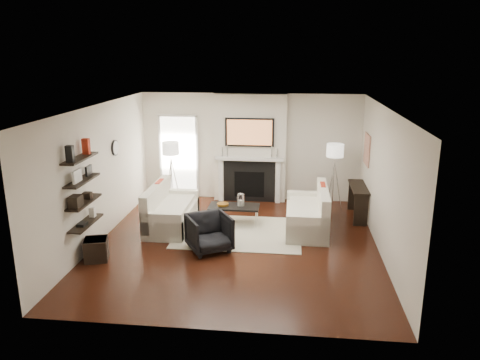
# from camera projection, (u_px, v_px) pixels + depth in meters

# --- Properties ---
(room_envelope) EXTENTS (6.00, 6.00, 6.00)m
(room_envelope) POSITION_uv_depth(u_px,v_px,m) (237.00, 178.00, 8.94)
(room_envelope) COLOR #33140B
(room_envelope) RESTS_ON ground
(chimney_breast) EXTENTS (1.80, 0.25, 2.70)m
(chimney_breast) POSITION_uv_depth(u_px,v_px,m) (250.00, 148.00, 11.69)
(chimney_breast) COLOR silver
(chimney_breast) RESTS_ON floor
(fireplace_surround) EXTENTS (1.30, 0.02, 1.04)m
(fireplace_surround) POSITION_uv_depth(u_px,v_px,m) (249.00, 182.00, 11.78)
(fireplace_surround) COLOR black
(fireplace_surround) RESTS_ON floor
(firebox) EXTENTS (0.75, 0.02, 0.65)m
(firebox) POSITION_uv_depth(u_px,v_px,m) (249.00, 184.00, 11.80)
(firebox) COLOR black
(firebox) RESTS_ON floor
(mantel_pilaster_l) EXTENTS (0.12, 0.08, 1.10)m
(mantel_pilaster_l) POSITION_uv_depth(u_px,v_px,m) (221.00, 180.00, 11.82)
(mantel_pilaster_l) COLOR white
(mantel_pilaster_l) RESTS_ON floor
(mantel_pilaster_r) EXTENTS (0.12, 0.08, 1.10)m
(mantel_pilaster_r) POSITION_uv_depth(u_px,v_px,m) (278.00, 182.00, 11.67)
(mantel_pilaster_r) COLOR white
(mantel_pilaster_r) RESTS_ON floor
(mantel_shelf) EXTENTS (1.70, 0.18, 0.07)m
(mantel_shelf) POSITION_uv_depth(u_px,v_px,m) (249.00, 159.00, 11.57)
(mantel_shelf) COLOR white
(mantel_shelf) RESTS_ON chimney_breast
(tv_body) EXTENTS (1.20, 0.06, 0.70)m
(tv_body) POSITION_uv_depth(u_px,v_px,m) (250.00, 132.00, 11.42)
(tv_body) COLOR black
(tv_body) RESTS_ON chimney_breast
(tv_screen) EXTENTS (1.10, 0.00, 0.62)m
(tv_screen) POSITION_uv_depth(u_px,v_px,m) (249.00, 133.00, 11.39)
(tv_screen) COLOR #BF723F
(tv_screen) RESTS_ON tv_body
(candlestick_l_tall) EXTENTS (0.04, 0.04, 0.30)m
(candlestick_l_tall) POSITION_uv_depth(u_px,v_px,m) (227.00, 151.00, 11.59)
(candlestick_l_tall) COLOR silver
(candlestick_l_tall) RESTS_ON mantel_shelf
(candlestick_l_short) EXTENTS (0.04, 0.04, 0.24)m
(candlestick_l_short) POSITION_uv_depth(u_px,v_px,m) (222.00, 152.00, 11.62)
(candlestick_l_short) COLOR silver
(candlestick_l_short) RESTS_ON mantel_shelf
(candlestick_r_tall) EXTENTS (0.04, 0.04, 0.30)m
(candlestick_r_tall) POSITION_uv_depth(u_px,v_px,m) (272.00, 152.00, 11.48)
(candlestick_r_tall) COLOR silver
(candlestick_r_tall) RESTS_ON mantel_shelf
(candlestick_r_short) EXTENTS (0.04, 0.04, 0.24)m
(candlestick_r_short) POSITION_uv_depth(u_px,v_px,m) (277.00, 153.00, 11.47)
(candlestick_r_short) COLOR silver
(candlestick_r_short) RESTS_ON mantel_shelf
(hallway_panel) EXTENTS (0.90, 0.02, 2.10)m
(hallway_panel) POSITION_uv_depth(u_px,v_px,m) (179.00, 157.00, 12.07)
(hallway_panel) COLOR white
(hallway_panel) RESTS_ON floor
(door_trim_l) EXTENTS (0.06, 0.06, 2.16)m
(door_trim_l) POSITION_uv_depth(u_px,v_px,m) (161.00, 157.00, 12.10)
(door_trim_l) COLOR white
(door_trim_l) RESTS_ON floor
(door_trim_r) EXTENTS (0.06, 0.06, 2.16)m
(door_trim_r) POSITION_uv_depth(u_px,v_px,m) (197.00, 158.00, 12.00)
(door_trim_r) COLOR white
(door_trim_r) RESTS_ON floor
(door_trim_top) EXTENTS (1.02, 0.06, 0.06)m
(door_trim_top) POSITION_uv_depth(u_px,v_px,m) (177.00, 116.00, 11.76)
(door_trim_top) COLOR white
(door_trim_top) RESTS_ON wall_back
(rug) EXTENTS (2.60, 2.00, 0.01)m
(rug) POSITION_uv_depth(u_px,v_px,m) (239.00, 232.00, 9.86)
(rug) COLOR beige
(rug) RESTS_ON floor
(loveseat_left_base) EXTENTS (0.85, 1.80, 0.42)m
(loveseat_left_base) POSITION_uv_depth(u_px,v_px,m) (172.00, 217.00, 10.15)
(loveseat_left_base) COLOR white
(loveseat_left_base) RESTS_ON floor
(loveseat_left_back) EXTENTS (0.18, 1.80, 0.80)m
(loveseat_left_back) POSITION_uv_depth(u_px,v_px,m) (156.00, 203.00, 10.10)
(loveseat_left_back) COLOR white
(loveseat_left_back) RESTS_ON floor
(loveseat_left_arm_n) EXTENTS (0.85, 0.18, 0.60)m
(loveseat_left_arm_n) POSITION_uv_depth(u_px,v_px,m) (162.00, 227.00, 9.35)
(loveseat_left_arm_n) COLOR white
(loveseat_left_arm_n) RESTS_ON floor
(loveseat_left_arm_s) EXTENTS (0.85, 0.18, 0.60)m
(loveseat_left_arm_s) POSITION_uv_depth(u_px,v_px,m) (181.00, 202.00, 10.90)
(loveseat_left_arm_s) COLOR white
(loveseat_left_arm_s) RESTS_ON floor
(loveseat_left_cushion) EXTENTS (0.63, 1.44, 0.10)m
(loveseat_left_cushion) POSITION_uv_depth(u_px,v_px,m) (174.00, 206.00, 10.08)
(loveseat_left_cushion) COLOR white
(loveseat_left_cushion) RESTS_ON loveseat_left_base
(pillow_left_orange) EXTENTS (0.10, 0.42, 0.42)m
(pillow_left_orange) POSITION_uv_depth(u_px,v_px,m) (160.00, 190.00, 10.34)
(pillow_left_orange) COLOR #B42C16
(pillow_left_orange) RESTS_ON loveseat_left_cushion
(pillow_left_charcoal) EXTENTS (0.10, 0.40, 0.40)m
(pillow_left_charcoal) POSITION_uv_depth(u_px,v_px,m) (152.00, 199.00, 9.76)
(pillow_left_charcoal) COLOR black
(pillow_left_charcoal) RESTS_ON loveseat_left_cushion
(loveseat_right_base) EXTENTS (0.85, 1.80, 0.42)m
(loveseat_right_base) POSITION_uv_depth(u_px,v_px,m) (306.00, 220.00, 9.98)
(loveseat_right_base) COLOR white
(loveseat_right_base) RESTS_ON floor
(loveseat_right_back) EXTENTS (0.18, 1.80, 0.80)m
(loveseat_right_back) POSITION_uv_depth(u_px,v_px,m) (323.00, 207.00, 9.86)
(loveseat_right_back) COLOR white
(loveseat_right_back) RESTS_ON floor
(loveseat_right_arm_n) EXTENTS (0.85, 0.18, 0.60)m
(loveseat_right_arm_n) POSITION_uv_depth(u_px,v_px,m) (308.00, 230.00, 9.18)
(loveseat_right_arm_n) COLOR white
(loveseat_right_arm_n) RESTS_ON floor
(loveseat_right_arm_s) EXTENTS (0.85, 0.18, 0.60)m
(loveseat_right_arm_s) POSITION_uv_depth(u_px,v_px,m) (306.00, 204.00, 10.73)
(loveseat_right_arm_s) COLOR white
(loveseat_right_arm_s) RESTS_ON floor
(loveseat_right_cushion) EXTENTS (0.63, 1.44, 0.10)m
(loveseat_right_cushion) POSITION_uv_depth(u_px,v_px,m) (304.00, 209.00, 9.91)
(loveseat_right_cushion) COLOR white
(loveseat_right_cushion) RESTS_ON loveseat_right_base
(pillow_right_orange) EXTENTS (0.10, 0.42, 0.42)m
(pillow_right_orange) POSITION_uv_depth(u_px,v_px,m) (323.00, 193.00, 10.09)
(pillow_right_orange) COLOR #B42C16
(pillow_right_orange) RESTS_ON loveseat_right_cushion
(pillow_right_charcoal) EXTENTS (0.10, 0.40, 0.40)m
(pillow_right_charcoal) POSITION_uv_depth(u_px,v_px,m) (324.00, 202.00, 9.52)
(pillow_right_charcoal) COLOR black
(pillow_right_charcoal) RESTS_ON loveseat_right_cushion
(coffee_table) EXTENTS (1.10, 0.55, 0.04)m
(coffee_table) POSITION_uv_depth(u_px,v_px,m) (234.00, 207.00, 10.26)
(coffee_table) COLOR black
(coffee_table) RESTS_ON floor
(coffee_leg_nw) EXTENTS (0.02, 0.02, 0.38)m
(coffee_leg_nw) POSITION_uv_depth(u_px,v_px,m) (210.00, 218.00, 10.16)
(coffee_leg_nw) COLOR silver
(coffee_leg_nw) RESTS_ON floor
(coffee_leg_ne) EXTENTS (0.02, 0.02, 0.38)m
(coffee_leg_ne) POSITION_uv_depth(u_px,v_px,m) (256.00, 220.00, 10.05)
(coffee_leg_ne) COLOR silver
(coffee_leg_ne) RESTS_ON floor
(coffee_leg_sw) EXTENTS (0.02, 0.02, 0.38)m
(coffee_leg_sw) POSITION_uv_depth(u_px,v_px,m) (213.00, 212.00, 10.58)
(coffee_leg_sw) COLOR silver
(coffee_leg_sw) RESTS_ON floor
(coffee_leg_se) EXTENTS (0.02, 0.02, 0.38)m
(coffee_leg_se) POSITION_uv_depth(u_px,v_px,m) (257.00, 213.00, 10.47)
(coffee_leg_se) COLOR silver
(coffee_leg_se) RESTS_ON floor
(hurricane_glass) EXTENTS (0.16, 0.16, 0.27)m
(hurricane_glass) POSITION_uv_depth(u_px,v_px,m) (241.00, 200.00, 10.20)
(hurricane_glass) COLOR white
(hurricane_glass) RESTS_ON coffee_table
(hurricane_candle) EXTENTS (0.09, 0.09, 0.14)m
(hurricane_candle) POSITION_uv_depth(u_px,v_px,m) (241.00, 203.00, 10.22)
(hurricane_candle) COLOR white
(hurricane_candle) RESTS_ON coffee_table
(copper_bowl) EXTENTS (0.26, 0.26, 0.04)m
(copper_bowl) POSITION_uv_depth(u_px,v_px,m) (223.00, 204.00, 10.28)
(copper_bowl) COLOR #AF6D1D
(copper_bowl) RESTS_ON coffee_table
(armchair) EXTENTS (1.01, 0.99, 0.78)m
(armchair) POSITION_uv_depth(u_px,v_px,m) (209.00, 231.00, 8.90)
(armchair) COLOR black
(armchair) RESTS_ON floor
(lamp_left_post) EXTENTS (0.02, 0.02, 1.20)m
(lamp_left_post) POSITION_uv_depth(u_px,v_px,m) (172.00, 182.00, 11.41)
(lamp_left_post) COLOR silver
(lamp_left_post) RESTS_ON floor
(lamp_left_shade) EXTENTS (0.40, 0.40, 0.30)m
(lamp_left_shade) POSITION_uv_depth(u_px,v_px,m) (171.00, 148.00, 11.19)
(lamp_left_shade) COLOR white
(lamp_left_shade) RESTS_ON lamp_left_post
(lamp_left_leg_a) EXTENTS (0.25, 0.02, 1.23)m
(lamp_left_leg_a) POSITION_uv_depth(u_px,v_px,m) (176.00, 183.00, 11.40)
(lamp_left_leg_a) COLOR silver
(lamp_left_leg_a) RESTS_ON floor
(lamp_left_leg_b) EXTENTS (0.14, 0.22, 1.23)m
(lamp_left_leg_b) POSITION_uv_depth(u_px,v_px,m) (171.00, 181.00, 11.51)
(lamp_left_leg_b) COLOR silver
(lamp_left_leg_b) RESTS_ON floor
(lamp_left_leg_c) EXTENTS (0.14, 0.22, 1.23)m
(lamp_left_leg_c) POSITION_uv_depth(u_px,v_px,m) (169.00, 183.00, 11.33)
(lamp_left_leg_c) COLOR silver
(lamp_left_leg_c) RESTS_ON floor
(lamp_right_post) EXTENTS (0.02, 0.02, 1.20)m
(lamp_right_post) POSITION_uv_depth(u_px,v_px,m) (333.00, 185.00, 11.17)
(lamp_right_post) COLOR silver
(lamp_right_post) RESTS_ON floor
(lamp_right_shade) EXTENTS (0.40, 0.40, 0.30)m
(lamp_right_shade) POSITION_uv_depth(u_px,v_px,m) (335.00, 150.00, 10.95)
(lamp_right_shade) COLOR white
(lamp_right_shade) RESTS_ON lamp_right_post
(lamp_right_leg_a) EXTENTS (0.25, 0.02, 1.23)m
(lamp_right_leg_a) POSITION_uv_depth(u_px,v_px,m) (338.00, 185.00, 11.16)
(lamp_right_leg_a) COLOR silver
(lamp_right_leg_a) RESTS_ON floor
(lamp_right_leg_b) EXTENTS (0.14, 0.22, 1.23)m
(lamp_right_leg_b) POSITION_uv_depth(u_px,v_px,m) (331.00, 184.00, 11.27)
(lamp_right_leg_b) COLOR silver
(lamp_right_leg_b) RESTS_ON floor
(lamp_right_leg_c) EXTENTS (0.14, 0.22, 1.23)m
(lamp_right_leg_c) POSITION_uv_depth(u_px,v_px,m) (331.00, 186.00, 11.09)
(lamp_right_leg_c) COLOR silver
(lamp_right_leg_c) RESTS_ON floor
(console_top) EXTENTS (0.35, 1.20, 0.04)m
(console_top) POSITION_uv_depth(u_px,v_px,m) (359.00, 187.00, 10.57)
(console_top) COLOR black
(console_top) RESTS_ON floor
(console_leg_n) EXTENTS (0.30, 0.04, 0.71)m
(console_leg_n) POSITION_uv_depth(u_px,v_px,m) (361.00, 211.00, 10.14)
(console_leg_n) COLOR black
(console_leg_n) RESTS_ON floor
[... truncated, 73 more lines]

